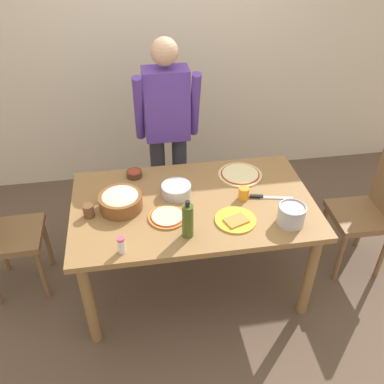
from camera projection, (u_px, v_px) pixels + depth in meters
ground at (193, 280)px, 3.22m from camera, size 8.00×8.00×0.00m
wall_back at (164, 46)px, 3.72m from camera, size 5.60×0.10×2.60m
dining_table at (193, 213)px, 2.82m from camera, size 1.60×0.96×0.76m
person_cook at (167, 127)px, 3.25m from camera, size 0.49×0.25×1.62m
chair_wooden_left at (0, 230)px, 2.88m from camera, size 0.41×0.41×0.95m
chair_wooden_right at (370, 208)px, 3.07m from camera, size 0.41×0.41×0.95m
pizza_raw_on_board at (240, 174)px, 3.02m from camera, size 0.32×0.32×0.02m
pizza_cooked_on_tray at (167, 217)px, 2.63m from camera, size 0.24×0.24×0.02m
plate_with_slice at (236, 220)px, 2.61m from camera, size 0.26×0.26×0.02m
popcorn_bowl at (121, 201)px, 2.68m from camera, size 0.28×0.28×0.11m
mixing_bowl_steel at (176, 190)px, 2.81m from camera, size 0.20×0.20×0.08m
small_sauce_bowl at (134, 173)px, 3.00m from camera, size 0.11×0.11×0.06m
olive_oil_bottle at (188, 221)px, 2.44m from camera, size 0.07×0.07×0.26m
steel_pot at (291, 215)px, 2.56m from camera, size 0.17×0.17×0.13m
cup_orange at (244, 193)px, 2.78m from camera, size 0.07×0.07×0.08m
cup_small_brown at (89, 211)px, 2.63m from camera, size 0.07×0.07×0.08m
salt_shaker at (121, 245)px, 2.37m from camera, size 0.04×0.04×0.11m
chef_knife at (266, 197)px, 2.80m from camera, size 0.29×0.09×0.02m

